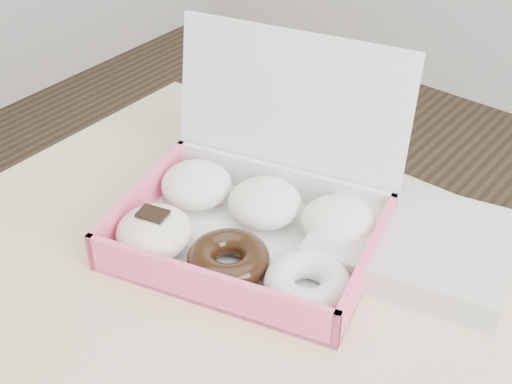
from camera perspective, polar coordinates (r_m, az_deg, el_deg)
The scene contains 2 objects.
donut_box at distance 0.84m, azimuth -0.38°, elevation -1.89°, with size 0.35×0.32×0.22m.
newspapers at distance 0.84m, azimuth 12.59°, elevation -3.97°, with size 0.22×0.18×0.04m, color silver.
Camera 1 is at (0.17, -0.35, 1.30)m, focal length 50.00 mm.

